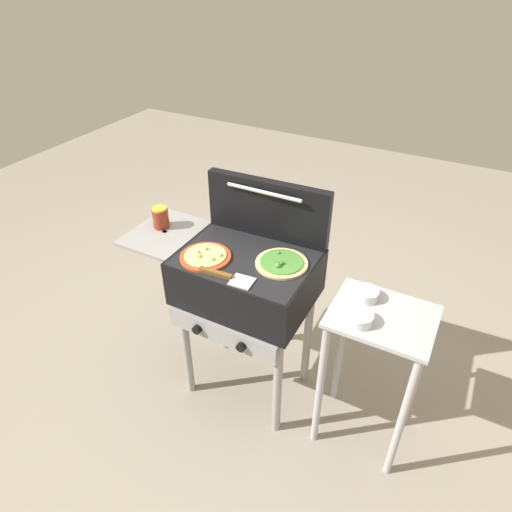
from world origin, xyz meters
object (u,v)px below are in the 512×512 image
Objects in this scene: topping_bowl_far at (359,318)px; topping_bowl_near at (366,294)px; spatula at (226,277)px; sauce_jar at (161,218)px; prep_table at (374,354)px; grill at (244,280)px; pizza_veggie at (281,263)px; pizza_cheese at (205,256)px.

topping_bowl_near is at bearing 97.39° from topping_bowl_far.
topping_bowl_near is 0.97× the size of topping_bowl_far.
topping_bowl_near is 0.16m from topping_bowl_far.
topping_bowl_near is at bearing 24.62° from spatula.
prep_table is (1.18, -0.03, -0.38)m from sauce_jar.
grill is at bearing 94.61° from spatula.
topping_bowl_near is at bearing 7.56° from grill.
grill is 0.55m from sauce_jar.
sauce_jar is at bearing 178.51° from prep_table.
pizza_veggie is at bearing 50.04° from spatula.
sauce_jar is 1.24m from prep_table.
spatula reaches higher than grill.
prep_table is 0.29m from topping_bowl_far.
topping_bowl_near is at bearing 7.71° from pizza_veggie.
topping_bowl_near is (0.56, 0.26, -0.07)m from spatula.
prep_table is (0.66, 0.18, -0.33)m from spatula.
pizza_veggie is 0.40m from topping_bowl_near.
sauce_jar reaches higher than pizza_cheese.
pizza_cheese is at bearing -160.59° from pizza_veggie.
pizza_veggie is 2.13× the size of topping_bowl_far.
pizza_veggie is 0.92× the size of spatula.
spatula is at bearing -170.87° from topping_bowl_far.
pizza_cheese is at bearing -166.73° from topping_bowl_near.
pizza_cheese is at bearing 152.58° from spatula.
grill is at bearing -172.44° from topping_bowl_near.
grill is 3.96× the size of pizza_veggie.
grill is 0.61m from topping_bowl_far.
pizza_cheese is 2.11× the size of topping_bowl_far.
topping_bowl_near is at bearing 2.18° from sauce_jar.
pizza_veggie is 0.30× the size of prep_table.
pizza_cheese and pizza_veggie have the same top height.
sauce_jar is at bearing 176.03° from grill.
pizza_veggie is at bearing 164.92° from topping_bowl_far.
spatula is at bearing -164.33° from prep_table.
prep_table is at bearing 49.78° from topping_bowl_far.
grill is 3.65× the size of spatula.
topping_bowl_far is (0.60, -0.09, 0.08)m from grill.
topping_bowl_near is (0.39, 0.05, -0.07)m from pizza_veggie.
pizza_cheese is 2.14× the size of sauce_jar.
pizza_veggie reaches higher than prep_table.
sauce_jar reaches higher than topping_bowl_far.
pizza_veggie is at bearing 7.26° from grill.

